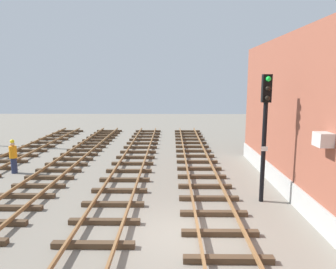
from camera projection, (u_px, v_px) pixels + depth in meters
name	position (u px, v px, depth m)	size (l,w,h in m)	color
ground_plane	(180.00, 235.00, 10.19)	(80.00, 80.00, 0.00)	gray
track_near_building	(220.00, 232.00, 10.15)	(2.50, 44.73, 0.32)	#4C3826
track_centre	(99.00, 231.00, 10.20)	(2.50, 44.73, 0.32)	#4C3826
signal_mast	(265.00, 123.00, 12.58)	(0.36, 0.40, 5.22)	black
track_worker_foreground	(13.00, 156.00, 17.07)	(0.40, 0.40, 1.87)	#262D4C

